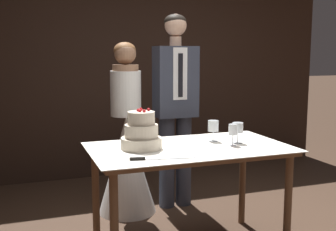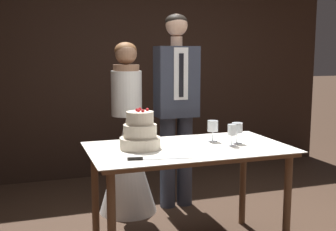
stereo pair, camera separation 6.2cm
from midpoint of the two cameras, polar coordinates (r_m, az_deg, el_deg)
The scene contains 9 objects.
wall_back at distance 5.22m, azimuth -3.43°, elevation 6.59°, with size 5.02×0.12×2.64m, color black.
cake_table at distance 3.12m, azimuth 3.33°, elevation -5.88°, with size 1.46×0.84×0.81m.
tiered_cake at distance 3.02m, azimuth -3.22°, elevation -2.43°, with size 0.30×0.30×0.29m.
cake_knife at distance 2.73m, azimuth -2.09°, elevation -5.85°, with size 0.43×0.10×0.02m.
wine_glass_near at distance 3.28m, azimuth 6.62°, elevation -1.59°, with size 0.08×0.08×0.16m.
wine_glass_middle at distance 3.24m, azimuth 9.89°, elevation -1.75°, with size 0.08×0.08×0.16m.
wine_glass_far at distance 3.15m, azimuth 9.22°, elevation -2.09°, with size 0.06×0.06×0.16m.
bride at distance 3.95m, azimuth -5.07°, elevation -4.86°, with size 0.54×0.54×1.59m.
groom at distance 4.01m, azimuth 1.58°, elevation 1.88°, with size 0.39×0.25×1.85m.
Camera 2 is at (-1.34, -2.61, 1.49)m, focal length 45.00 mm.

